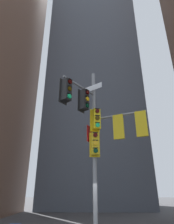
{
  "coord_description": "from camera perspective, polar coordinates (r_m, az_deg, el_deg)",
  "views": [
    {
      "loc": [
        -0.2,
        -8.82,
        2.24
      ],
      "look_at": [
        -0.36,
        0.6,
        6.11
      ],
      "focal_mm": 30.52,
      "sensor_mm": 36.0,
      "label": 1
    }
  ],
  "objects": [
    {
      "name": "signal_pole_assembly",
      "position": [
        8.75,
        3.49,
        -4.09
      ],
      "size": [
        3.83,
        2.22,
        8.1
      ],
      "color": "gray",
      "rests_on": "ground"
    },
    {
      "name": "building_mid_block",
      "position": [
        35.33,
        1.77,
        9.75
      ],
      "size": [
        13.79,
        13.79,
        42.0
      ],
      "primitive_type": "cube",
      "color": "#4C5460",
      "rests_on": "ground"
    }
  ]
}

